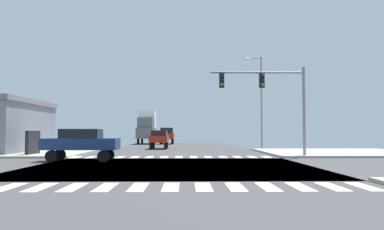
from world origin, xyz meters
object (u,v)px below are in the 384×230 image
sedan_farside_1 (159,138)px  box_truck_queued_1 (147,126)px  sedan_crossing_2 (81,142)px  pickup_trailing_1 (167,135)px  street_lamp (259,95)px  traffic_signal_mast (267,90)px

sedan_farside_1 → box_truck_queued_1: (-3.00, 17.52, 1.45)m
sedan_crossing_2 → box_truck_queued_1: bearing=179.3°
sedan_farside_1 → sedan_crossing_2: size_ratio=1.00×
pickup_trailing_1 → sedan_crossing_2: bearing=84.3°
box_truck_queued_1 → pickup_trailing_1: bearing=164.2°
sedan_farside_1 → sedan_crossing_2: same height
street_lamp → sedan_crossing_2: size_ratio=2.12×
street_lamp → traffic_signal_mast: bearing=-98.3°
traffic_signal_mast → box_truck_queued_1: bearing=109.8°
traffic_signal_mast → sedan_crossing_2: traffic_signal_mast is taller
pickup_trailing_1 → traffic_signal_mast: bearing=105.2°
sedan_farside_1 → pickup_trailing_1: 16.67m
street_lamp → box_truck_queued_1: street_lamp is taller
sedan_farside_1 → pickup_trailing_1: bearing=-90.0°
sedan_crossing_2 → pickup_trailing_1: pickup_trailing_1 is taller
sedan_crossing_2 → sedan_farside_1: bearing=168.8°
pickup_trailing_1 → box_truck_queued_1: bearing=-15.8°
traffic_signal_mast → box_truck_queued_1: size_ratio=0.90×
traffic_signal_mast → pickup_trailing_1: 31.69m
street_lamp → sedan_farside_1: street_lamp is taller
traffic_signal_mast → sedan_crossing_2: 12.64m
traffic_signal_mast → box_truck_queued_1: 33.29m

